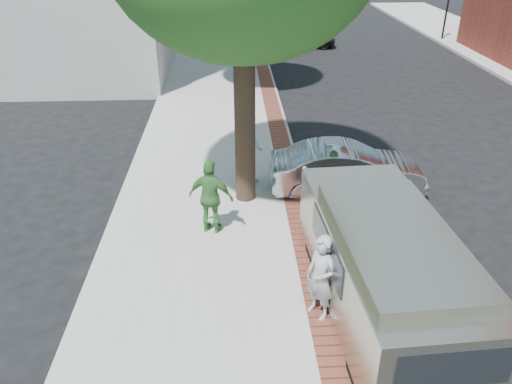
{
  "coord_description": "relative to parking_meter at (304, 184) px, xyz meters",
  "views": [
    {
      "loc": [
        -0.92,
        -9.72,
        6.59
      ],
      "look_at": [
        -0.41,
        0.23,
        1.2
      ],
      "focal_mm": 35.0,
      "sensor_mm": 36.0,
      "label": 1
    }
  ],
  "objects": [
    {
      "name": "office_base",
      "position": [
        -13.74,
        21.45,
        0.79
      ],
      "size": [
        18.2,
        22.2,
        4.0
      ],
      "primitive_type": "cube",
      "color": "gray",
      "rests_on": "ground"
    },
    {
      "name": "signal_near",
      "position": [
        0.16,
        21.45,
        1.05
      ],
      "size": [
        0.7,
        0.15,
        3.8
      ],
      "color": "black",
      "rests_on": "ground"
    },
    {
      "name": "sidewalk",
      "position": [
        -2.24,
        7.45,
        -1.13
      ],
      "size": [
        5.0,
        60.0,
        0.15
      ],
      "primitive_type": "cube",
      "color": "#9E9991",
      "rests_on": "ground"
    },
    {
      "name": "curb",
      "position": [
        0.31,
        7.45,
        -1.13
      ],
      "size": [
        0.1,
        60.0,
        0.15
      ],
      "primitive_type": "cube",
      "color": "gray",
      "rests_on": "ground"
    },
    {
      "name": "ground",
      "position": [
        -0.74,
        -0.55,
        -1.21
      ],
      "size": [
        120.0,
        120.0,
        0.0
      ],
      "primitive_type": "plane",
      "color": "black",
      "rests_on": "ground"
    },
    {
      "name": "bg_car",
      "position": [
        2.55,
        20.12,
        -0.5
      ],
      "size": [
        4.25,
        1.91,
        1.42
      ],
      "primitive_type": "imported",
      "rotation": [
        0.0,
        0.0,
        1.51
      ],
      "color": "black",
      "rests_on": "ground"
    },
    {
      "name": "brick_strip",
      "position": [
        -0.04,
        7.45,
        -1.05
      ],
      "size": [
        0.6,
        60.0,
        0.01
      ],
      "primitive_type": "cube",
      "color": "brown",
      "rests_on": "sidewalk"
    },
    {
      "name": "sedan_silver",
      "position": [
        1.43,
        1.81,
        -0.52
      ],
      "size": [
        4.16,
        1.5,
        1.36
      ],
      "primitive_type": "imported",
      "rotation": [
        0.0,
        0.0,
        1.56
      ],
      "color": "#A2A4A8",
      "rests_on": "ground"
    },
    {
      "name": "person_green",
      "position": [
        -2.18,
        -0.25,
        -0.15
      ],
      "size": [
        1.14,
        0.73,
        1.81
      ],
      "primitive_type": "imported",
      "rotation": [
        0.0,
        0.0,
        2.84
      ],
      "color": "#417D39",
      "rests_on": "sidewalk"
    },
    {
      "name": "van",
      "position": [
        1.05,
        -2.88,
        -0.1
      ],
      "size": [
        2.39,
        5.59,
        2.02
      ],
      "rotation": [
        0.0,
        0.0,
        0.06
      ],
      "color": "gray",
      "rests_on": "ground"
    },
    {
      "name": "person_officer",
      "position": [
        -1.21,
        2.52,
        -0.12
      ],
      "size": [
        1.03,
        1.13,
        1.88
      ],
      "primitive_type": "imported",
      "rotation": [
        0.0,
        0.0,
        2.02
      ],
      "color": "#93C4E3",
      "rests_on": "sidewalk"
    },
    {
      "name": "parking_meter",
      "position": [
        0.0,
        0.0,
        0.0
      ],
      "size": [
        0.12,
        0.32,
        1.47
      ],
      "color": "gray",
      "rests_on": "sidewalk"
    },
    {
      "name": "signal_far",
      "position": [
        11.76,
        21.45,
        1.05
      ],
      "size": [
        0.7,
        0.15,
        3.8
      ],
      "color": "black",
      "rests_on": "ground"
    },
    {
      "name": "person_gray",
      "position": [
        -0.14,
        -3.23,
        -0.2
      ],
      "size": [
        0.7,
        0.74,
        1.7
      ],
      "primitive_type": "imported",
      "rotation": [
        0.0,
        0.0,
        -0.9
      ],
      "color": "#9E9EA3",
      "rests_on": "sidewalk"
    }
  ]
}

